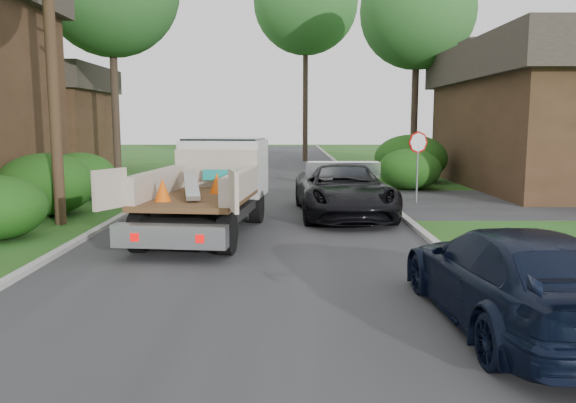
# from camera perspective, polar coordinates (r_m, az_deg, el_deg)

# --- Properties ---
(ground) EXTENTS (120.00, 120.00, 0.00)m
(ground) POSITION_cam_1_polar(r_m,az_deg,el_deg) (10.60, -4.09, -7.17)
(ground) COLOR #294B15
(ground) RESTS_ON ground
(road) EXTENTS (8.00, 90.00, 0.02)m
(road) POSITION_cam_1_polar(r_m,az_deg,el_deg) (20.41, -2.13, 0.24)
(road) COLOR #28282B
(road) RESTS_ON ground
(curb_left) EXTENTS (0.20, 90.00, 0.12)m
(curb_left) POSITION_cam_1_polar(r_m,az_deg,el_deg) (20.95, -13.41, 0.38)
(curb_left) COLOR #9E9E99
(curb_left) RESTS_ON ground
(curb_right) EXTENTS (0.20, 90.00, 0.12)m
(curb_right) POSITION_cam_1_polar(r_m,az_deg,el_deg) (20.66, 9.31, 0.39)
(curb_right) COLOR #9E9E99
(curb_right) RESTS_ON ground
(stop_sign) EXTENTS (0.71, 0.32, 2.48)m
(stop_sign) POSITION_cam_1_polar(r_m,az_deg,el_deg) (19.74, 13.05, 4.94)
(stop_sign) COLOR slate
(stop_sign) RESTS_ON ground
(utility_pole) EXTENTS (2.42, 1.25, 10.00)m
(utility_pole) POSITION_cam_1_polar(r_m,az_deg,el_deg) (16.58, -22.99, 15.74)
(utility_pole) COLOR #382619
(utility_pole) RESTS_ON ground
(house_left_far) EXTENTS (7.56, 7.56, 6.00)m
(house_left_far) POSITION_cam_1_polar(r_m,az_deg,el_deg) (35.21, -24.14, 7.81)
(house_left_far) COLOR #382517
(house_left_far) RESTS_ON ground
(house_right) EXTENTS (9.72, 12.96, 6.20)m
(house_right) POSITION_cam_1_polar(r_m,az_deg,el_deg) (27.13, 27.09, 7.99)
(house_right) COLOR #382517
(house_right) RESTS_ON ground
(hedge_left_b) EXTENTS (2.86, 2.86, 1.87)m
(hedge_left_b) POSITION_cam_1_polar(r_m,az_deg,el_deg) (18.30, -23.37, 1.61)
(hedge_left_b) COLOR #0E3D0E
(hedge_left_b) RESTS_ON ground
(hedge_left_c) EXTENTS (2.60, 2.60, 1.70)m
(hedge_left_c) POSITION_cam_1_polar(r_m,az_deg,el_deg) (21.65, -20.45, 2.44)
(hedge_left_c) COLOR #0E3D0E
(hedge_left_c) RESTS_ON ground
(hedge_right_a) EXTENTS (2.60, 2.60, 1.70)m
(hedge_right_a) POSITION_cam_1_polar(r_m,az_deg,el_deg) (23.83, 12.23, 3.24)
(hedge_right_a) COLOR #0E3D0E
(hedge_right_a) RESTS_ON ground
(hedge_right_b) EXTENTS (3.38, 3.38, 2.21)m
(hedge_right_b) POSITION_cam_1_polar(r_m,az_deg,el_deg) (26.88, 12.36, 4.31)
(hedge_right_b) COLOR #0E3D0E
(hedge_right_b) RESTS_ON ground
(tree_right_far) EXTENTS (6.00, 6.00, 11.50)m
(tree_right_far) POSITION_cam_1_polar(r_m,az_deg,el_deg) (31.47, 13.02, 18.30)
(tree_right_far) COLOR #2D2119
(tree_right_far) RESTS_ON ground
(tree_center_far) EXTENTS (7.20, 7.20, 14.60)m
(tree_center_far) POSITION_cam_1_polar(r_m,az_deg,el_deg) (41.05, 1.81, 19.59)
(tree_center_far) COLOR #2D2119
(tree_center_far) RESTS_ON ground
(flatbed_truck) EXTENTS (3.22, 6.40, 2.34)m
(flatbed_truck) POSITION_cam_1_polar(r_m,az_deg,el_deg) (14.86, -7.41, 2.16)
(flatbed_truck) COLOR black
(flatbed_truck) RESTS_ON ground
(black_pickup) EXTENTS (2.82, 5.72, 1.56)m
(black_pickup) POSITION_cam_1_polar(r_m,az_deg,el_deg) (16.74, 5.64, 1.16)
(black_pickup) COLOR black
(black_pickup) RESTS_ON ground
(navy_suv) EXTENTS (2.15, 4.85, 1.38)m
(navy_suv) POSITION_cam_1_polar(r_m,az_deg,el_deg) (8.27, 21.82, -7.17)
(navy_suv) COLOR black
(navy_suv) RESTS_ON ground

